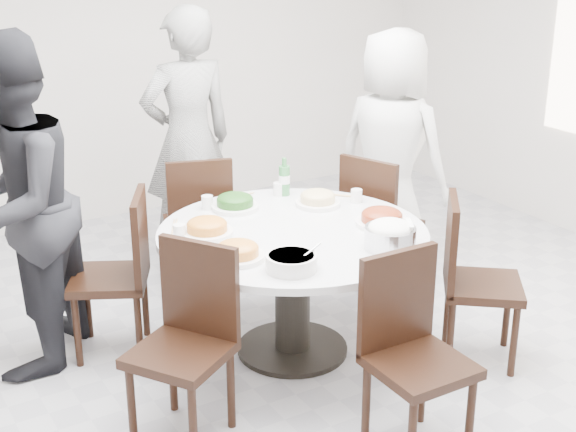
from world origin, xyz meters
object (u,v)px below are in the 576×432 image
dining_table (293,292)px  chair_ne (382,222)px  rice_bowl (390,238)px  soup_bowl (291,262)px  chair_sw (180,349)px  chair_se (483,282)px  diner_right (391,154)px  chair_s (421,361)px  chair_n (197,222)px  beverage_bottle (284,177)px  diner_left (14,208)px  chair_nw (109,275)px  diner_middle (188,141)px

dining_table → chair_ne: (0.96, 0.44, 0.10)m
rice_bowl → soup_bowl: 0.58m
chair_sw → chair_se: bearing=51.4°
chair_sw → diner_right: bearing=85.3°
chair_s → rice_bowl: chair_s is taller
chair_n → diner_right: diner_right is taller
chair_n → rice_bowl: bearing=120.9°
chair_sw → beverage_bottle: bearing=97.8°
dining_table → diner_right: bearing=29.1°
dining_table → diner_left: diner_left is taller
diner_right → diner_left: size_ratio=0.92×
chair_ne → rice_bowl: chair_ne is taller
chair_n → beverage_bottle: bearing=141.9°
rice_bowl → chair_ne: bearing=54.0°
diner_left → chair_nw: bearing=113.7°
dining_table → chair_sw: bearing=-153.8°
chair_se → diner_middle: diner_middle is taller
diner_middle → chair_ne: bearing=132.6°
diner_left → chair_ne: bearing=122.1°
chair_s → rice_bowl: bearing=65.5°
chair_s → chair_n: bearing=93.1°
dining_table → chair_se: chair_se is taller
chair_n → chair_sw: bearing=79.2°
chair_sw → beverage_bottle: size_ratio=3.98×
diner_middle → rice_bowl: bearing=98.4°
dining_table → chair_ne: size_ratio=1.58×
chair_se → diner_left: (-2.19, 1.27, 0.45)m
chair_nw → beverage_bottle: bearing=117.8°
chair_n → diner_right: (1.29, -0.41, 0.38)m
chair_ne → rice_bowl: bearing=123.4°
chair_nw → chair_sw: (0.00, -0.98, 0.00)m
rice_bowl → chair_s: bearing=-115.0°
dining_table → diner_middle: 1.56m
diner_left → chair_s: bearing=75.0°
beverage_bottle → chair_nw: bearing=-179.6°
chair_sw → chair_s: same height
chair_sw → diner_right: (2.09, 1.10, 0.38)m
chair_nw → beverage_bottle: 1.23m
diner_right → beverage_bottle: bearing=73.9°
chair_nw → chair_ne: bearing=114.0°
dining_table → diner_middle: diner_middle is taller
chair_se → rice_bowl: size_ratio=3.54×
diner_left → soup_bowl: size_ratio=7.27×
rice_bowl → soup_bowl: bearing=177.2°
dining_table → chair_sw: 0.99m
soup_bowl → chair_n: bearing=82.7°
chair_ne → beverage_bottle: 0.80m
chair_ne → beverage_bottle: beverage_bottle is taller
chair_s → diner_middle: diner_middle is taller
chair_ne → chair_n: (-1.05, 0.64, 0.00)m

